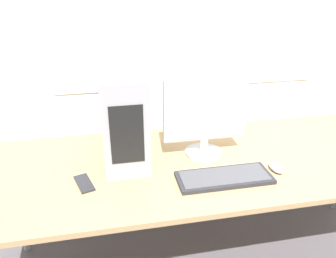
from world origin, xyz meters
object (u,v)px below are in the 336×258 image
object	(u,v)px
pc_tower	(123,114)
cell_phone	(84,183)
keyboard	(224,177)
mouse	(276,167)
monitor_main	(205,116)

from	to	relation	value
pc_tower	cell_phone	size ratio (longest dim) A/B	3.09
pc_tower	keyboard	world-z (taller)	pc_tower
pc_tower	keyboard	xyz separation A→B (m)	(0.44, -0.34, -0.22)
keyboard	mouse	world-z (taller)	mouse
pc_tower	monitor_main	xyz separation A→B (m)	(0.42, -0.08, -0.01)
monitor_main	mouse	world-z (taller)	monitor_main
monitor_main	cell_phone	world-z (taller)	monitor_main
pc_tower	mouse	distance (m)	0.82
monitor_main	keyboard	distance (m)	0.34
keyboard	mouse	xyz separation A→B (m)	(0.28, 0.03, 0.00)
cell_phone	keyboard	bearing A→B (deg)	-25.17
keyboard	mouse	distance (m)	0.28
pc_tower	cell_phone	distance (m)	0.40
pc_tower	monitor_main	world-z (taller)	pc_tower
pc_tower	cell_phone	xyz separation A→B (m)	(-0.21, -0.25, -0.23)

